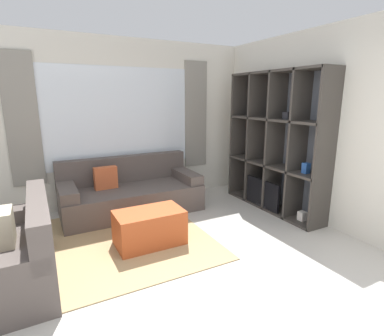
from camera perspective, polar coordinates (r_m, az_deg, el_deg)
name	(u,v)px	position (r m, az deg, el deg)	size (l,w,h in m)	color
ground_plane	(238,325)	(2.73, 8.69, -27.46)	(16.00, 16.00, 0.00)	beige
wall_back	(120,123)	(5.14, -13.59, 8.34)	(5.68, 0.11, 2.70)	silver
wall_right	(298,126)	(4.86, 19.48, 7.58)	(0.07, 4.50, 2.70)	silver
area_rug	(103,243)	(3.99, -16.57, -13.57)	(2.56, 2.20, 0.01)	tan
shelving_unit	(277,145)	(4.90, 15.82, 4.31)	(0.40, 1.88, 2.16)	#515660
couch_main	(130,193)	(4.86, -11.65, -4.72)	(2.11, 0.95, 0.83)	#564C47
couch_side	(5,256)	(3.48, -32.05, -14.05)	(0.95, 1.47, 0.83)	#564C47
ottoman	(149,228)	(3.77, -8.10, -11.20)	(0.82, 0.48, 0.43)	#B74C23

